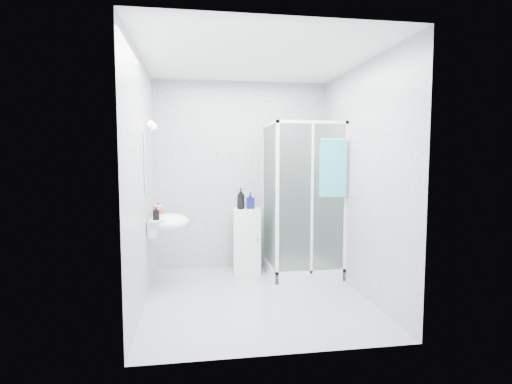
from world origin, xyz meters
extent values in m
cube|color=silver|center=(0.00, 0.00, 1.30)|extent=(2.40, 2.60, 2.60)
cube|color=#A6A9AB|center=(0.00, 0.00, 0.00)|extent=(2.40, 2.60, 0.01)
cube|color=white|center=(0.00, 0.00, 2.60)|extent=(2.40, 2.60, 0.01)
cube|color=white|center=(0.75, 0.85, 0.06)|extent=(0.90, 0.90, 0.12)
cube|color=white|center=(0.32, 0.85, 1.98)|extent=(0.04, 0.90, 0.04)
cube|color=white|center=(0.75, 0.42, 1.98)|extent=(0.90, 0.04, 0.04)
cube|color=white|center=(0.32, 0.42, 1.00)|extent=(0.04, 0.04, 2.00)
cube|color=white|center=(0.31, 0.85, 1.04)|extent=(0.02, 0.82, 1.84)
cube|color=white|center=(0.75, 0.41, 1.04)|extent=(0.82, 0.02, 1.84)
cube|color=white|center=(0.75, 0.42, 1.04)|extent=(0.03, 0.04, 1.84)
cylinder|color=silver|center=(0.75, 1.24, 1.35)|extent=(0.02, 0.02, 1.00)
cylinder|color=silver|center=(0.75, 1.21, 1.82)|extent=(0.09, 0.05, 0.09)
cylinder|color=silver|center=(0.80, 1.27, 1.05)|extent=(0.12, 0.04, 0.12)
cylinder|color=silver|center=(1.03, 0.38, 1.78)|extent=(0.03, 0.05, 0.03)
cube|color=white|center=(-1.14, 0.45, 0.75)|extent=(0.10, 0.40, 0.18)
ellipsoid|color=white|center=(-0.96, 0.45, 0.80)|extent=(0.46, 0.56, 0.20)
cube|color=white|center=(-1.08, 0.45, 0.85)|extent=(0.16, 0.50, 0.02)
cylinder|color=silver|center=(-1.14, 0.45, 0.93)|extent=(0.04, 0.04, 0.16)
cylinder|color=silver|center=(-1.09, 0.45, 0.99)|extent=(0.12, 0.02, 0.02)
cube|color=white|center=(-1.19, 0.45, 1.50)|extent=(0.02, 0.60, 0.70)
cylinder|color=silver|center=(-1.17, 0.29, 1.92)|extent=(0.05, 0.04, 0.04)
sphere|color=white|center=(-1.13, 0.29, 1.92)|extent=(0.08, 0.08, 0.08)
cylinder|color=silver|center=(-1.17, 0.61, 1.92)|extent=(0.05, 0.04, 0.04)
sphere|color=white|center=(-1.13, 0.61, 1.92)|extent=(0.08, 0.08, 0.08)
cylinder|color=silver|center=(-0.35, 1.27, 1.62)|extent=(0.02, 0.04, 0.02)
sphere|color=silver|center=(-0.35, 1.25, 1.62)|extent=(0.03, 0.03, 0.03)
cylinder|color=silver|center=(-0.15, 1.27, 1.62)|extent=(0.02, 0.04, 0.02)
sphere|color=silver|center=(-0.15, 1.25, 1.62)|extent=(0.03, 0.03, 0.03)
cube|color=white|center=(0.03, 1.03, 0.43)|extent=(0.38, 0.38, 0.87)
cube|color=white|center=(0.03, 0.85, 0.43)|extent=(0.32, 0.03, 0.74)
sphere|color=#FF5624|center=(0.14, 0.84, 0.48)|extent=(0.03, 0.03, 0.03)
cube|color=#31B0BB|center=(1.00, 0.36, 1.42)|extent=(0.33, 0.04, 0.68)
cylinder|color=#31B0BB|center=(1.00, 0.36, 1.76)|extent=(0.33, 0.05, 0.05)
imported|color=black|center=(-0.06, 0.98, 1.01)|extent=(0.13, 0.13, 0.28)
imported|color=#0E1257|center=(0.07, 1.00, 0.98)|extent=(0.11, 0.11, 0.22)
imported|color=#B93115|center=(-1.10, 0.61, 0.94)|extent=(0.13, 0.13, 0.16)
imported|color=black|center=(-1.09, 0.26, 0.94)|extent=(0.07, 0.07, 0.15)
camera|label=1|loc=(-0.67, -4.26, 1.56)|focal=28.00mm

